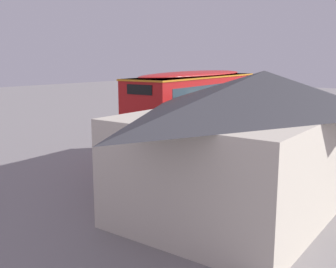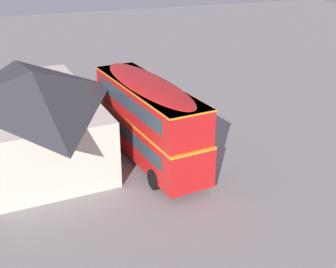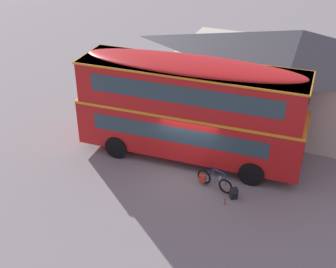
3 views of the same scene
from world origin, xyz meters
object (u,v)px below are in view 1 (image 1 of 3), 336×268
at_px(backpack_on_ground, 131,157).
at_px(water_bottle_red_squeeze, 126,157).
at_px(double_decker_bus, 195,111).
at_px(touring_bicycle, 148,152).

distance_m(backpack_on_ground, water_bottle_red_squeeze, 0.59).
relative_size(double_decker_bus, touring_bicycle, 6.03).
bearing_deg(water_bottle_red_squeeze, backpack_on_ground, 69.09).
bearing_deg(touring_bicycle, water_bottle_red_squeeze, -45.70).
height_order(touring_bicycle, water_bottle_red_squeeze, touring_bicycle).
distance_m(touring_bicycle, water_bottle_red_squeeze, 1.20).
bearing_deg(backpack_on_ground, double_decker_bus, 143.85).
bearing_deg(double_decker_bus, touring_bicycle, -43.96).
distance_m(double_decker_bus, water_bottle_red_squeeze, 4.55).
height_order(double_decker_bus, touring_bicycle, double_decker_bus).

